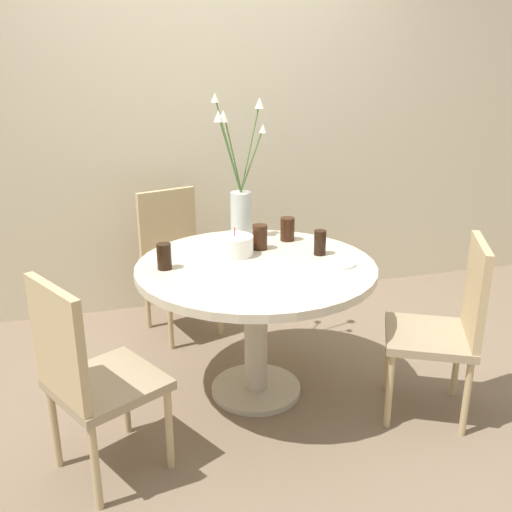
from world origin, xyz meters
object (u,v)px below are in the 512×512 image
Objects in this scene: chair_left_flank at (449,321)px; chair_right_flank at (176,255)px; birthday_cake at (235,245)px; side_plate at (338,263)px; drink_glass_0 at (260,237)px; drink_glass_1 at (320,243)px; drink_glass_3 at (164,256)px; flower_vase at (240,197)px; drink_glass_2 at (287,229)px; chair_near_front at (87,372)px.

chair_right_flank is at bearing -112.75° from chair_left_flank.
side_plate is (0.44, -0.27, -0.05)m from birthday_cake.
birthday_cake is 1.44× the size of drink_glass_0.
drink_glass_0 is 1.03× the size of drink_glass_1.
chair_right_flank is 0.88m from drink_glass_3.
birthday_cake is at bearing -109.59° from flower_vase.
chair_right_flank reaches higher than drink_glass_2.
drink_glass_0 is 1.05× the size of drink_glass_3.
chair_right_flank is 1.69m from chair_left_flank.
chair_right_flank is at bearing 78.76° from drink_glass_3.
chair_near_front is 0.67m from drink_glass_3.
drink_glass_1 is at bearing -95.69° from chair_near_front.
chair_left_flank is 5.02× the size of side_plate.
drink_glass_0 is at bearing -79.27° from chair_right_flank.
chair_near_front is at bearing -145.43° from drink_glass_2.
side_plate is at bearing -58.93° from flower_vase.
birthday_cake is 0.37m from drink_glass_2.
drink_glass_0 is at bearing -82.24° from chair_near_front.
chair_left_flank is 1.09m from birthday_cake.
chair_near_front is 0.98m from birthday_cake.
chair_right_flank is 1.41m from chair_near_front.
chair_left_flank is 7.14× the size of drink_glass_3.
chair_right_flank reaches higher than side_plate.
chair_near_front is 1.00× the size of chair_left_flank.
chair_right_flank is at bearing 133.70° from drink_glass_2.
drink_glass_1 is at bearing -0.72° from drink_glass_3.
chair_near_front is 1.13m from drink_glass_0.
drink_glass_0 is 0.31m from drink_glass_1.
flower_vase is 0.29m from drink_glass_0.
chair_near_front reaches higher than birthday_cake.
flower_vase is at bearing -71.84° from chair_near_front.
flower_vase is (-0.77, 0.87, 0.45)m from chair_left_flank.
chair_near_front reaches higher than drink_glass_1.
drink_glass_1 reaches higher than side_plate.
drink_glass_2 is at bearing -63.38° from chair_right_flank.
chair_right_flank is 0.79m from birthday_cake.
drink_glass_0 reaches higher than side_plate.
chair_right_flank reaches higher than drink_glass_3.
side_plate is 0.44m from drink_glass_2.
side_plate is 0.83m from drink_glass_3.
flower_vase reaches higher than chair_left_flank.
flower_vase is at bearing -71.02° from chair_right_flank.
chair_right_flank is at bearing 123.28° from side_plate.
birthday_cake is 1.06× the size of side_plate.
chair_right_flank is at bearing 126.06° from flower_vase.
drink_glass_0 is (0.15, 0.05, 0.01)m from birthday_cake.
drink_glass_0 is at bearing 20.20° from birthday_cake.
chair_left_flank is 1.36m from drink_glass_3.
chair_near_front is 7.14× the size of drink_glass_3.
chair_right_flank is 5.02× the size of side_plate.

